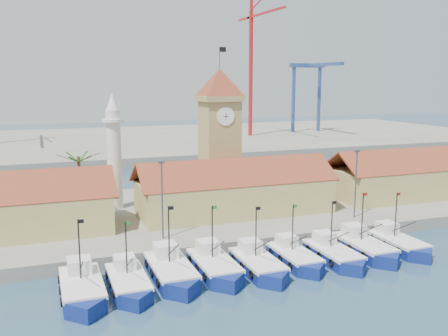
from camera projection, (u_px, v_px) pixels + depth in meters
name	position (u px, v px, depth m)	size (l,w,h in m)	color
ground	(306.00, 274.00, 50.75)	(400.00, 400.00, 0.00)	#1C314B
quay	(224.00, 210.00, 72.79)	(140.00, 32.00, 1.50)	gray
terminal	(126.00, 142.00, 152.18)	(240.00, 80.00, 2.00)	gray
boat_0	(82.00, 291.00, 44.90)	(3.66, 10.03, 7.59)	navy
boat_1	(129.00, 284.00, 46.47)	(3.35, 9.16, 6.93)	navy
boat_2	(172.00, 273.00, 48.93)	(3.75, 10.27, 7.77)	navy
boat_3	(215.00, 268.00, 50.42)	(3.58, 9.82, 7.43)	navy
boat_4	(259.00, 266.00, 50.99)	(3.46, 9.47, 7.16)	navy
boat_5	(296.00, 259.00, 53.22)	(3.28, 8.98, 6.79)	navy
boat_6	(335.00, 256.00, 54.01)	(3.37, 9.24, 6.99)	navy
boat_7	(366.00, 249.00, 56.12)	(3.59, 9.85, 7.45)	navy
boat_8	(399.00, 245.00, 57.63)	(3.43, 9.39, 7.10)	navy
hall_center	(234.00, 195.00, 68.54)	(27.04, 10.13, 7.61)	tan
hall_right	(421.00, 179.00, 79.48)	(31.20, 10.13, 7.61)	tan
clock_tower	(220.00, 133.00, 72.69)	(5.80, 5.80, 22.70)	#A38D53
minaret	(114.00, 151.00, 69.80)	(3.00, 3.00, 16.30)	silver
palm_tree	(80.00, 180.00, 66.85)	(5.60, 5.03, 8.39)	brown
lamp_posts	(262.00, 188.00, 60.89)	(80.70, 0.25, 9.03)	#3F3F44
crane_red_right	(253.00, 56.00, 155.16)	(1.00, 32.71, 44.90)	#B21B1C
gantry	(312.00, 79.00, 166.99)	(13.00, 22.00, 23.20)	navy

